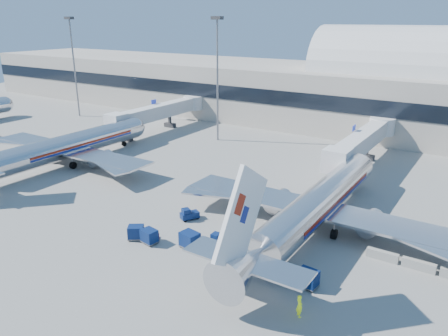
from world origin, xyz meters
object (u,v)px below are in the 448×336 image
Objects in this scene: airliner_mid at (66,147)px; jetbridge_near at (364,140)px; cart_solo_near at (233,271)px; cart_open_red at (149,238)px; cart_train_b at (149,236)px; airliner_main at (316,205)px; mast_far_west at (73,53)px; jetbridge_mid at (163,111)px; tug_lead at (219,241)px; mast_west at (217,61)px; barrier_mid at (419,265)px; cart_train_c at (136,232)px; cart_solo_far at (308,278)px; ramp_worker at (299,306)px; cart_train_a at (190,240)px; tug_left at (189,214)px; tug_right at (274,266)px; barrier_near at (382,255)px.

airliner_mid is 1.35× the size of jetbridge_near.
cart_open_red is at bearing 143.97° from cart_solo_near.
cart_open_red is at bearing 143.30° from cart_train_b.
airliner_main is 1.65× the size of mast_far_west.
airliner_main is 16.72× the size of cart_solo_near.
jetbridge_mid is 13.02× the size of tug_lead.
mast_west is 51.92m from barrier_mid.
cart_solo_far reaches higher than cart_train_c.
cart_solo_far is at bearing -34.86° from ramp_worker.
cart_solo_far is at bearing 18.76° from cart_open_red.
tug_lead is 1.09× the size of cart_solo_far.
tug_lead is (-18.03, -6.51, 0.17)m from barrier_mid.
jetbridge_near is at bearing 89.51° from cart_train_a.
cart_train_a is 6.15m from cart_train_c.
cart_train_a reaches higher than cart_open_red.
mast_far_west is at bearing 110.83° from cart_train_c.
cart_solo_near is at bearing -95.33° from tug_left.
jetbridge_near is 36.75m from tug_right.
mast_far_west is at bearing 160.69° from cart_open_red.
jetbridge_mid is 12.52× the size of cart_open_red.
airliner_main reaches higher than tug_right.
cart_train_c is at bearing -167.15° from cart_train_b.
ramp_worker is (34.70, -40.34, -13.84)m from mast_west.
mast_far_west reaches higher than barrier_near.
cart_solo_near is at bearing 7.68° from cart_open_red.
jetbridge_mid is 48.76m from cart_train_c.
barrier_mid is at bearing 20.75° from tug_lead.
barrier_near is 11.02m from tug_right.
tug_lead is at bearing -87.71° from tug_left.
mast_far_west is at bearing 158.83° from cart_train_a.
jetbridge_mid is 1.22× the size of mast_far_west.
mast_west is at bearing 58.56° from tug_left.
cart_train_a is 1.14× the size of cart_train_b.
jetbridge_near is 35.74m from tug_lead.
jetbridge_near is 42.00m from jetbridge_mid.
mast_west is (-27.60, -0.81, 10.86)m from jetbridge_near.
airliner_main is at bearing 5.18° from cart_train_c.
barrier_near is at bearing -51.57° from tug_left.
mast_far_west reaches higher than cart_solo_far.
airliner_mid reaches higher than tug_lead.
tug_left is 13.38m from cart_solo_near.
airliner_mid is at bearing 178.20° from tug_right.
mast_far_west is 10.29× the size of cart_open_red.
tug_right is (2.53, -36.52, -3.29)m from jetbridge_near.
airliner_mid is at bearing 177.13° from barrier_near.
cart_solo_far is at bearing -8.35° from tug_lead.
tug_right is at bearing -4.10° from ramp_worker.
barrier_near is at bearing 35.82° from cart_train_a.
mast_far_west is (-28.00, 25.49, 11.87)m from airliner_mid.
jetbridge_near is 12.52× the size of cart_open_red.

